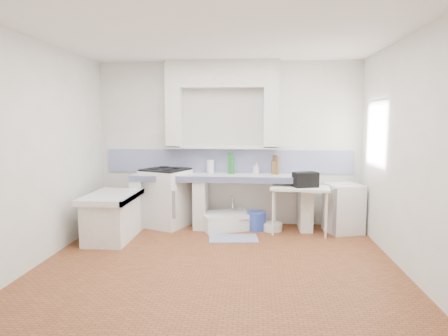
# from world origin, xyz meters

# --- Properties ---
(floor) EXTENTS (4.50, 4.50, 0.00)m
(floor) POSITION_xyz_m (0.00, 0.00, 0.00)
(floor) COLOR brown
(floor) RESTS_ON ground
(ceiling) EXTENTS (4.50, 4.50, 0.00)m
(ceiling) POSITION_xyz_m (0.00, 0.00, 2.80)
(ceiling) COLOR white
(ceiling) RESTS_ON ground
(wall_back) EXTENTS (4.50, 0.00, 4.50)m
(wall_back) POSITION_xyz_m (0.00, 2.00, 1.40)
(wall_back) COLOR white
(wall_back) RESTS_ON ground
(wall_front) EXTENTS (4.50, 0.00, 4.50)m
(wall_front) POSITION_xyz_m (0.00, -2.00, 1.40)
(wall_front) COLOR white
(wall_front) RESTS_ON ground
(wall_left) EXTENTS (0.00, 4.50, 4.50)m
(wall_left) POSITION_xyz_m (-2.25, 0.00, 1.40)
(wall_left) COLOR white
(wall_left) RESTS_ON ground
(wall_right) EXTENTS (0.00, 4.50, 4.50)m
(wall_right) POSITION_xyz_m (2.25, 0.00, 1.40)
(wall_right) COLOR white
(wall_right) RESTS_ON ground
(alcove_mass) EXTENTS (1.90, 0.25, 0.45)m
(alcove_mass) POSITION_xyz_m (-0.10, 1.88, 2.58)
(alcove_mass) COLOR white
(alcove_mass) RESTS_ON ground
(window_frame) EXTENTS (0.35, 0.86, 1.06)m
(window_frame) POSITION_xyz_m (2.42, 1.20, 1.60)
(window_frame) COLOR #361D11
(window_frame) RESTS_ON ground
(lace_valance) EXTENTS (0.01, 0.84, 0.24)m
(lace_valance) POSITION_xyz_m (2.28, 1.20, 1.98)
(lace_valance) COLOR white
(lace_valance) RESTS_ON ground
(counter_slab) EXTENTS (3.00, 0.60, 0.08)m
(counter_slab) POSITION_xyz_m (-0.10, 1.70, 0.86)
(counter_slab) COLOR white
(counter_slab) RESTS_ON ground
(counter_lip) EXTENTS (3.00, 0.04, 0.10)m
(counter_lip) POSITION_xyz_m (-0.10, 1.42, 0.86)
(counter_lip) COLOR navy
(counter_lip) RESTS_ON ground
(counter_pier_left) EXTENTS (0.20, 0.55, 0.82)m
(counter_pier_left) POSITION_xyz_m (-1.50, 1.70, 0.41)
(counter_pier_left) COLOR white
(counter_pier_left) RESTS_ON ground
(counter_pier_mid) EXTENTS (0.20, 0.55, 0.82)m
(counter_pier_mid) POSITION_xyz_m (-0.45, 1.70, 0.41)
(counter_pier_mid) COLOR white
(counter_pier_mid) RESTS_ON ground
(counter_pier_right) EXTENTS (0.20, 0.55, 0.82)m
(counter_pier_right) POSITION_xyz_m (1.30, 1.70, 0.41)
(counter_pier_right) COLOR white
(counter_pier_right) RESTS_ON ground
(peninsula_top) EXTENTS (0.70, 1.10, 0.08)m
(peninsula_top) POSITION_xyz_m (-1.70, 0.90, 0.66)
(peninsula_top) COLOR white
(peninsula_top) RESTS_ON ground
(peninsula_base) EXTENTS (0.60, 1.00, 0.62)m
(peninsula_base) POSITION_xyz_m (-1.70, 0.90, 0.31)
(peninsula_base) COLOR white
(peninsula_base) RESTS_ON ground
(peninsula_lip) EXTENTS (0.04, 1.10, 0.10)m
(peninsula_lip) POSITION_xyz_m (-1.37, 0.90, 0.66)
(peninsula_lip) COLOR navy
(peninsula_lip) RESTS_ON ground
(backsplash) EXTENTS (4.27, 0.03, 0.40)m
(backsplash) POSITION_xyz_m (0.00, 1.99, 1.10)
(backsplash) COLOR navy
(backsplash) RESTS_ON ground
(stove) EXTENTS (0.89, 0.88, 0.96)m
(stove) POSITION_xyz_m (-1.05, 1.72, 0.48)
(stove) COLOR white
(stove) RESTS_ON ground
(sink) EXTENTS (1.15, 0.92, 0.24)m
(sink) POSITION_xyz_m (0.08, 1.66, 0.12)
(sink) COLOR white
(sink) RESTS_ON ground
(side_table) EXTENTS (0.97, 0.61, 0.04)m
(side_table) POSITION_xyz_m (1.18, 1.43, 0.38)
(side_table) COLOR white
(side_table) RESTS_ON ground
(fridge) EXTENTS (0.64, 0.64, 0.79)m
(fridge) POSITION_xyz_m (1.89, 1.57, 0.39)
(fridge) COLOR white
(fridge) RESTS_ON ground
(bucket_red) EXTENTS (0.34, 0.34, 0.26)m
(bucket_red) POSITION_xyz_m (-0.12, 1.56, 0.13)
(bucket_red) COLOR red
(bucket_red) RESTS_ON ground
(bucket_orange) EXTENTS (0.28, 0.28, 0.26)m
(bucket_orange) POSITION_xyz_m (0.13, 1.60, 0.13)
(bucket_orange) COLOR #C21801
(bucket_orange) RESTS_ON ground
(bucket_blue) EXTENTS (0.32, 0.32, 0.30)m
(bucket_blue) POSITION_xyz_m (0.49, 1.60, 0.15)
(bucket_blue) COLOR #3049B4
(bucket_blue) RESTS_ON ground
(basin_white) EXTENTS (0.40, 0.40, 0.13)m
(basin_white) POSITION_xyz_m (0.76, 1.57, 0.06)
(basin_white) COLOR white
(basin_white) RESTS_ON ground
(water_bottle_a) EXTENTS (0.09, 0.09, 0.30)m
(water_bottle_a) POSITION_xyz_m (0.07, 1.85, 0.15)
(water_bottle_a) COLOR silver
(water_bottle_a) RESTS_ON ground
(water_bottle_b) EXTENTS (0.10, 0.10, 0.32)m
(water_bottle_b) POSITION_xyz_m (0.29, 1.85, 0.16)
(water_bottle_b) COLOR silver
(water_bottle_b) RESTS_ON ground
(black_bag) EXTENTS (0.42, 0.32, 0.24)m
(black_bag) POSITION_xyz_m (1.26, 1.41, 0.88)
(black_bag) COLOR black
(black_bag) RESTS_ON side_table
(green_bottle_a) EXTENTS (0.08, 0.08, 0.29)m
(green_bottle_a) POSITION_xyz_m (0.07, 1.82, 1.04)
(green_bottle_a) COLOR #22722A
(green_bottle_a) RESTS_ON counter_slab
(green_bottle_b) EXTENTS (0.09, 0.09, 0.37)m
(green_bottle_b) POSITION_xyz_m (0.04, 1.85, 1.08)
(green_bottle_b) COLOR #22722A
(green_bottle_b) RESTS_ON counter_slab
(knife_block) EXTENTS (0.12, 0.10, 0.22)m
(knife_block) POSITION_xyz_m (0.80, 1.85, 1.01)
(knife_block) COLOR #915F3A
(knife_block) RESTS_ON counter_slab
(cutting_board) EXTENTS (0.10, 0.23, 0.32)m
(cutting_board) POSITION_xyz_m (0.81, 1.85, 1.06)
(cutting_board) COLOR #915F3A
(cutting_board) RESTS_ON counter_slab
(paper_towel) EXTENTS (0.13, 0.13, 0.23)m
(paper_towel) POSITION_xyz_m (-0.30, 1.85, 1.02)
(paper_towel) COLOR white
(paper_towel) RESTS_ON counter_slab
(soap_bottle) EXTENTS (0.11, 0.12, 0.20)m
(soap_bottle) POSITION_xyz_m (0.48, 1.85, 1.00)
(soap_bottle) COLOR white
(soap_bottle) RESTS_ON counter_slab
(rug) EXTENTS (0.78, 0.50, 0.01)m
(rug) POSITION_xyz_m (0.14, 1.05, 0.01)
(rug) COLOR #374283
(rug) RESTS_ON ground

